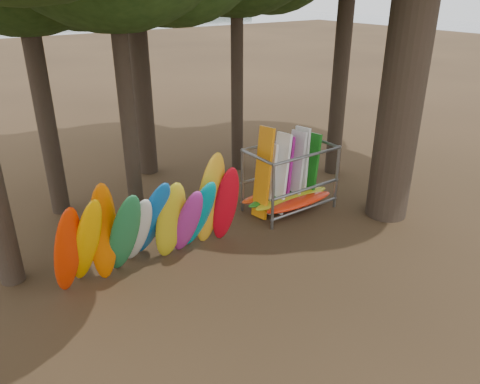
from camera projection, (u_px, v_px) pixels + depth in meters
ground at (268, 262)px, 12.14m from camera, size 120.00×120.00×0.00m
kayak_row at (155, 224)px, 11.31m from camera, size 4.98×2.31×3.00m
storage_rack at (289, 181)px, 14.61m from camera, size 2.97×1.54×2.81m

